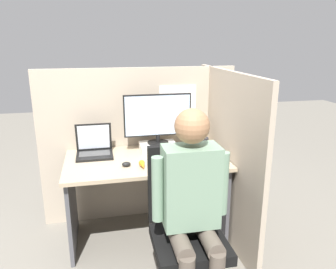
% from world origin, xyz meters
% --- Properties ---
extents(ground_plane, '(12.00, 12.00, 0.00)m').
position_xyz_m(ground_plane, '(0.00, 0.00, 0.00)').
color(ground_plane, slate).
extents(cubicle_panel_back, '(1.81, 0.05, 1.44)m').
position_xyz_m(cubicle_panel_back, '(0.00, 0.76, 0.72)').
color(cubicle_panel_back, tan).
rests_on(cubicle_panel_back, ground).
extents(cubicle_panel_right, '(0.04, 1.38, 1.44)m').
position_xyz_m(cubicle_panel_right, '(0.68, 0.29, 0.72)').
color(cubicle_panel_right, tan).
rests_on(cubicle_panel_right, ground).
extents(desk, '(1.31, 0.74, 0.72)m').
position_xyz_m(desk, '(0.00, 0.37, 0.54)').
color(desk, tan).
rests_on(desk, ground).
extents(paper_box, '(0.32, 0.21, 0.07)m').
position_xyz_m(paper_box, '(0.14, 0.55, 0.76)').
color(paper_box, white).
rests_on(paper_box, desk).
extents(monitor, '(0.59, 0.19, 0.44)m').
position_xyz_m(monitor, '(0.14, 0.55, 1.03)').
color(monitor, black).
rests_on(monitor, paper_box).
extents(laptop, '(0.30, 0.25, 0.27)m').
position_xyz_m(laptop, '(-0.41, 0.54, 0.78)').
color(laptop, black).
rests_on(laptop, desk).
extents(mouse, '(0.07, 0.05, 0.04)m').
position_xyz_m(mouse, '(-0.17, 0.22, 0.74)').
color(mouse, black).
rests_on(mouse, desk).
extents(stapler, '(0.04, 0.14, 0.05)m').
position_xyz_m(stapler, '(0.54, 0.30, 0.75)').
color(stapler, '#2D2D33').
rests_on(stapler, desk).
extents(carrot_toy, '(0.05, 0.13, 0.05)m').
position_xyz_m(carrot_toy, '(-0.06, 0.16, 0.75)').
color(carrot_toy, orange).
rests_on(carrot_toy, desk).
extents(office_chair, '(0.52, 0.56, 1.00)m').
position_xyz_m(office_chair, '(0.16, -0.31, 0.50)').
color(office_chair, black).
rests_on(office_chair, ground).
extents(person, '(0.48, 0.40, 1.30)m').
position_xyz_m(person, '(0.16, -0.46, 0.76)').
color(person, brown).
rests_on(person, ground).
extents(coffee_mug, '(0.09, 0.09, 0.10)m').
position_xyz_m(coffee_mug, '(0.55, 0.51, 0.78)').
color(coffee_mug, '#232328').
rests_on(coffee_mug, desk).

